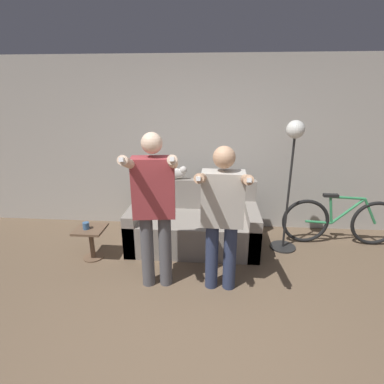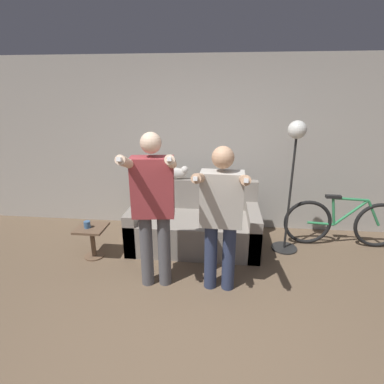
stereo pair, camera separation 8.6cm
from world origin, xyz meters
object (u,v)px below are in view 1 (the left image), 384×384
Objects in this scene: person_left at (154,202)px; side_table at (91,237)px; couch at (193,226)px; bicycle at (340,221)px; person_right at (222,211)px; cup at (86,226)px; floor_lamp at (293,156)px; cat at (173,173)px.

person_left is 1.29m from side_table.
couch is at bearing 19.85° from side_table.
person_left is at bearing -154.11° from bicycle.
person_left is 0.71m from person_right.
cup is (-1.70, 0.48, -0.46)m from person_right.
person_right is at bearing -145.46° from bicycle.
person_left is 2.76m from bicycle.
floor_lamp is at bearing 10.90° from cup.
person_left is 4.00× the size of side_table.
bicycle is (2.07, 0.20, 0.06)m from couch.
couch is 1.22m from person_right.
floor_lamp reaches higher than bicycle.
person_left is 1.30m from cat.
floor_lamp is at bearing 24.28° from person_left.
couch is 4.11× the size of side_table.
person_right is 0.91× the size of floor_lamp.
bicycle reaches higher than cup.
bicycle is at bearing 11.53° from cup.
person_right is at bearing -132.52° from floor_lamp.
cup is at bearing 165.95° from person_right.
floor_lamp is 1.27m from bicycle.
cup is at bearing -159.78° from couch.
side_table is at bearing 145.40° from person_left.
cat is (0.01, 1.30, -0.04)m from person_left.
cat is 1.42m from side_table.
cat is at bearing 39.47° from side_table.
couch is 1.43m from cup.
cat reaches higher than side_table.
person_left reaches higher than couch.
side_table is 3.43m from bicycle.
person_left is at bearing -109.38° from couch.
side_table is (-1.66, 0.50, -0.63)m from person_right.
person_right is 2.15m from bicycle.
bicycle is at bearing -3.06° from cat.
floor_lamp is 2.78m from cup.
floor_lamp is at bearing -11.43° from cat.
cup is 0.06× the size of bicycle.
bicycle is (0.81, 0.19, -0.97)m from floor_lamp.
side_table is 4.79× the size of cup.
couch is 1.03× the size of person_left.
person_left reaches higher than bicycle.
person_right is 1.38m from floor_lamp.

